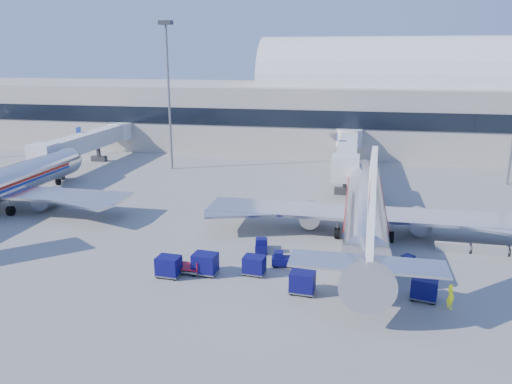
% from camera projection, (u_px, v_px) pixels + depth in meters
% --- Properties ---
extents(ground, '(260.00, 260.00, 0.00)m').
position_uv_depth(ground, '(258.00, 246.00, 47.95)').
color(ground, gray).
rests_on(ground, ground).
extents(terminal, '(170.00, 28.15, 21.00)m').
position_uv_depth(terminal, '(246.00, 106.00, 101.40)').
color(terminal, '#B2AA9E').
rests_on(terminal, ground).
extents(airliner_main, '(32.00, 37.26, 12.07)m').
position_uv_depth(airliner_main, '(365.00, 209.00, 49.50)').
color(airliner_main, silver).
rests_on(airliner_main, ground).
extents(jetbridge_near, '(4.40, 27.50, 6.25)m').
position_uv_depth(jetbridge_near, '(348.00, 150.00, 74.54)').
color(jetbridge_near, silver).
rests_on(jetbridge_near, ground).
extents(jetbridge_mid, '(4.40, 27.50, 6.25)m').
position_uv_depth(jetbridge_mid, '(91.00, 141.00, 82.60)').
color(jetbridge_mid, silver).
rests_on(jetbridge_mid, ground).
extents(mast_west, '(2.00, 1.20, 22.60)m').
position_uv_depth(mast_west, '(168.00, 74.00, 76.17)').
color(mast_west, slate).
rests_on(mast_west, ground).
extents(barrier_near, '(3.00, 0.55, 0.90)m').
position_uv_depth(barrier_near, '(452.00, 247.00, 46.26)').
color(barrier_near, '#9E9E96').
rests_on(barrier_near, ground).
extents(barrier_mid, '(3.00, 0.55, 0.90)m').
position_uv_depth(barrier_mid, '(490.00, 250.00, 45.63)').
color(barrier_mid, '#9E9E96').
rests_on(barrier_mid, ground).
extents(tug_lead, '(2.18, 1.31, 1.34)m').
position_uv_depth(tug_lead, '(283.00, 259.00, 43.15)').
color(tug_lead, '#0A0949').
rests_on(tug_lead, ground).
extents(tug_right, '(2.32, 2.26, 1.41)m').
position_uv_depth(tug_right, '(411.00, 265.00, 41.87)').
color(tug_right, '#0A0949').
rests_on(tug_right, ground).
extents(tug_left, '(1.47, 2.38, 1.45)m').
position_uv_depth(tug_left, '(261.00, 245.00, 46.31)').
color(tug_left, '#0A0949').
rests_on(tug_left, ground).
extents(cart_train_a, '(1.98, 1.59, 1.62)m').
position_uv_depth(cart_train_a, '(254.00, 265.00, 41.41)').
color(cart_train_a, '#0A0949').
rests_on(cart_train_a, ground).
extents(cart_train_b, '(2.19, 1.74, 1.82)m').
position_uv_depth(cart_train_b, '(205.00, 263.00, 41.46)').
color(cart_train_b, '#0A0949').
rests_on(cart_train_b, ground).
extents(cart_train_c, '(2.08, 1.65, 1.75)m').
position_uv_depth(cart_train_c, '(169.00, 266.00, 41.03)').
color(cart_train_c, '#0A0949').
rests_on(cart_train_c, ground).
extents(cart_solo_near, '(2.08, 1.65, 1.73)m').
position_uv_depth(cart_solo_near, '(302.00, 282.00, 38.15)').
color(cart_solo_near, '#0A0949').
rests_on(cart_solo_near, ground).
extents(cart_solo_far, '(2.24, 1.88, 1.73)m').
position_uv_depth(cart_solo_far, '(424.00, 288.00, 37.17)').
color(cart_solo_far, '#0A0949').
rests_on(cart_solo_far, ground).
extents(cart_open_red, '(2.38, 1.69, 0.63)m').
position_uv_depth(cart_open_red, '(188.00, 268.00, 41.90)').
color(cart_open_red, slate).
rests_on(cart_open_red, ground).
extents(ramp_worker, '(0.70, 0.80, 1.86)m').
position_uv_depth(ramp_worker, '(450.00, 296.00, 35.91)').
color(ramp_worker, '#C7E017').
rests_on(ramp_worker, ground).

